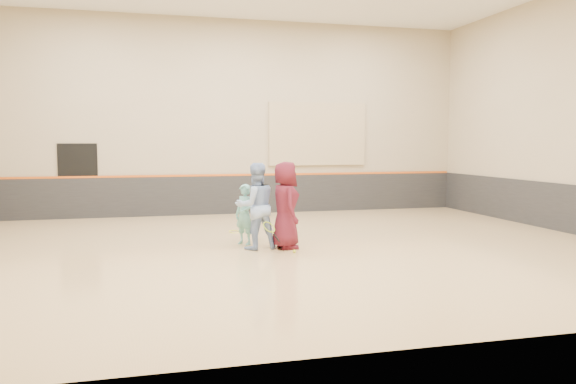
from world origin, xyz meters
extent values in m
cube|color=tan|center=(0.00, 0.00, -0.10)|extent=(15.00, 12.00, 0.20)
cube|color=tan|center=(0.00, 6.01, 3.00)|extent=(15.00, 0.02, 6.00)
cube|color=tan|center=(0.00, -6.01, 3.00)|extent=(15.00, 0.02, 6.00)
cube|color=#232326|center=(0.00, 5.97, 0.60)|extent=(14.90, 0.04, 1.20)
cube|color=#232326|center=(7.47, 0.00, 0.60)|extent=(0.04, 11.90, 1.20)
cube|color=#D85914|center=(0.00, 5.96, 1.22)|extent=(14.90, 0.03, 0.06)
cube|color=tan|center=(2.80, 5.95, 2.50)|extent=(3.20, 0.08, 2.00)
cube|color=black|center=(-4.50, 5.98, 1.10)|extent=(1.10, 0.05, 2.20)
imported|color=#66B1AC|center=(-0.51, 0.62, 0.66)|extent=(0.55, 0.57, 1.32)
imported|color=#91AEE1|center=(-0.38, 0.04, 0.90)|extent=(0.97, 0.81, 1.80)
imported|color=#581522|center=(0.24, -0.03, 0.91)|extent=(0.61, 0.91, 1.83)
sphere|color=#D7E435|center=(0.29, -0.58, 0.03)|extent=(0.07, 0.07, 0.07)
sphere|color=#C7DC33|center=(0.30, -0.21, 1.18)|extent=(0.07, 0.07, 0.07)
sphere|color=#BAD631|center=(1.09, 3.62, 0.03)|extent=(0.07, 0.07, 0.07)
camera|label=1|loc=(-2.58, -11.36, 2.21)|focal=35.00mm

